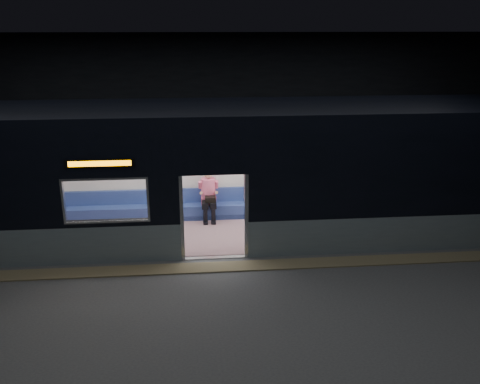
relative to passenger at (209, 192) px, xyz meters
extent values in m
cube|color=#47494C|center=(0.06, -3.55, -0.82)|extent=(24.00, 14.00, 0.01)
cube|color=black|center=(0.06, -3.55, 4.16)|extent=(24.00, 14.00, 0.04)
cube|color=black|center=(0.06, 3.43, 1.68)|extent=(24.00, 0.04, 5.00)
cube|color=#8C7F59|center=(0.06, -3.00, -0.80)|extent=(22.80, 0.50, 0.03)
cube|color=gray|center=(4.91, -2.49, -0.37)|extent=(8.30, 0.12, 0.90)
cube|color=black|center=(4.91, -2.49, 1.23)|extent=(8.30, 0.12, 2.30)
cube|color=black|center=(0.06, -2.49, 1.81)|extent=(1.40, 0.12, 1.15)
cube|color=#B7BABC|center=(-0.68, -2.49, 0.21)|extent=(0.08, 0.14, 2.05)
cube|color=#B7BABC|center=(0.80, -2.49, 0.21)|extent=(0.08, 0.14, 2.05)
cube|color=black|center=(-2.39, -2.57, 1.57)|extent=(1.50, 0.04, 0.18)
cube|color=#FF9100|center=(-2.39, -2.57, 1.57)|extent=(1.34, 0.03, 0.12)
cube|color=silver|center=(0.06, 0.39, 0.78)|extent=(18.00, 0.12, 3.20)
cube|color=black|center=(0.06, -1.05, 2.46)|extent=(18.00, 3.00, 0.15)
cube|color=#886368|center=(0.06, -1.05, -0.80)|extent=(17.76, 2.76, 0.04)
cube|color=silver|center=(0.06, -1.05, 1.53)|extent=(17.76, 2.76, 0.10)
cube|color=navy|center=(0.06, 0.07, -0.57)|extent=(11.00, 0.48, 0.41)
cube|color=navy|center=(0.06, 0.26, -0.17)|extent=(11.00, 0.10, 0.40)
cube|color=#755560|center=(-3.24, -2.14, -0.57)|extent=(4.40, 0.48, 0.41)
cube|color=#755560|center=(3.36, -2.14, -0.57)|extent=(4.40, 0.48, 0.41)
cylinder|color=silver|center=(-0.89, -2.18, 0.35)|extent=(0.04, 0.04, 2.26)
cylinder|color=silver|center=(-0.89, 0.08, 0.35)|extent=(0.04, 0.04, 2.26)
cylinder|color=silver|center=(1.01, -2.18, 0.35)|extent=(0.04, 0.04, 2.26)
cylinder|color=silver|center=(1.01, 0.08, 0.35)|extent=(0.04, 0.04, 2.26)
cylinder|color=silver|center=(0.06, 0.03, 1.13)|extent=(11.00, 0.03, 0.03)
cube|color=black|center=(-0.11, -0.16, -0.29)|extent=(0.18, 0.49, 0.17)
cube|color=black|center=(0.11, -0.16, -0.29)|extent=(0.18, 0.49, 0.17)
cylinder|color=black|center=(-0.11, -0.38, -0.56)|extent=(0.11, 0.11, 0.43)
cylinder|color=black|center=(0.11, -0.38, -0.56)|extent=(0.11, 0.11, 0.43)
cube|color=pink|center=(0.00, 0.04, -0.27)|extent=(0.42, 0.23, 0.21)
cylinder|color=pink|center=(0.00, 0.07, 0.10)|extent=(0.47, 0.47, 0.54)
sphere|color=tan|center=(0.00, 0.05, 0.49)|extent=(0.22, 0.22, 0.22)
sphere|color=black|center=(0.00, 0.10, 0.53)|extent=(0.23, 0.23, 0.23)
cube|color=black|center=(0.04, -0.24, -0.13)|extent=(0.35, 0.33, 0.15)
cube|color=white|center=(2.43, 0.31, 0.67)|extent=(1.06, 0.03, 0.69)
camera|label=1|loc=(-0.36, -13.36, 4.41)|focal=38.00mm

